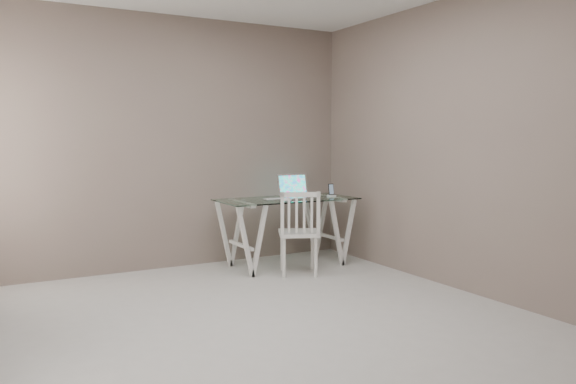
# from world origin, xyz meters

# --- Properties ---
(room) EXTENTS (4.50, 4.52, 2.71)m
(room) POSITION_xyz_m (-0.06, 0.02, 1.72)
(room) COLOR #B1AFAA
(room) RESTS_ON ground
(desk) EXTENTS (1.50, 0.70, 0.75)m
(desk) POSITION_xyz_m (1.06, 1.70, 0.38)
(desk) COLOR silver
(desk) RESTS_ON ground
(chair) EXTENTS (0.53, 0.53, 0.87)m
(chair) POSITION_xyz_m (0.96, 1.25, 0.48)
(chair) COLOR silver
(chair) RESTS_ON ground
(laptop) EXTENTS (0.37, 0.31, 0.26)m
(laptop) POSITION_xyz_m (1.21, 1.74, 0.81)
(laptop) COLOR silver
(laptop) RESTS_ON desk
(keyboard) EXTENTS (0.26, 0.11, 0.01)m
(keyboard) POSITION_xyz_m (0.92, 1.69, 0.75)
(keyboard) COLOR silver
(keyboard) RESTS_ON desk
(mouse) EXTENTS (0.11, 0.06, 0.03)m
(mouse) POSITION_xyz_m (0.92, 1.43, 0.76)
(mouse) COLOR white
(mouse) RESTS_ON desk
(phone_dock) EXTENTS (0.08, 0.08, 0.14)m
(phone_dock) POSITION_xyz_m (1.62, 1.66, 0.79)
(phone_dock) COLOR white
(phone_dock) RESTS_ON desk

